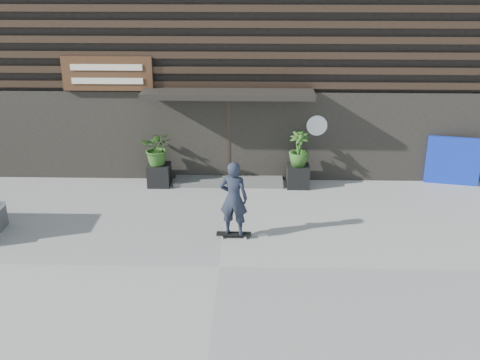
{
  "coord_description": "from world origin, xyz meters",
  "views": [
    {
      "loc": [
        0.69,
        -10.11,
        5.91
      ],
      "look_at": [
        0.38,
        2.05,
        1.1
      ],
      "focal_mm": 42.62,
      "sensor_mm": 36.0,
      "label": 1
    }
  ],
  "objects_px": {
    "planter_pot_left": "(159,175)",
    "planter_pot_right": "(298,176)",
    "blue_tarp": "(453,161)",
    "skateboarder": "(234,199)"
  },
  "relations": [
    {
      "from": "planter_pot_left",
      "to": "planter_pot_right",
      "type": "xyz_separation_m",
      "value": [
        3.8,
        0.0,
        0.0
      ]
    },
    {
      "from": "planter_pot_left",
      "to": "skateboarder",
      "type": "distance_m",
      "value": 3.81
    },
    {
      "from": "blue_tarp",
      "to": "skateboarder",
      "type": "bearing_deg",
      "value": -139.08
    },
    {
      "from": "planter_pot_left",
      "to": "planter_pot_right",
      "type": "relative_size",
      "value": 1.0
    },
    {
      "from": "planter_pot_right",
      "to": "blue_tarp",
      "type": "relative_size",
      "value": 0.42
    },
    {
      "from": "planter_pot_left",
      "to": "blue_tarp",
      "type": "distance_m",
      "value": 8.07
    },
    {
      "from": "planter_pot_left",
      "to": "skateboarder",
      "type": "bearing_deg",
      "value": -54.93
    },
    {
      "from": "skateboarder",
      "to": "planter_pot_right",
      "type": "bearing_deg",
      "value": 61.87
    },
    {
      "from": "blue_tarp",
      "to": "skateboarder",
      "type": "distance_m",
      "value": 6.8
    },
    {
      "from": "blue_tarp",
      "to": "skateboarder",
      "type": "relative_size",
      "value": 0.79
    }
  ]
}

